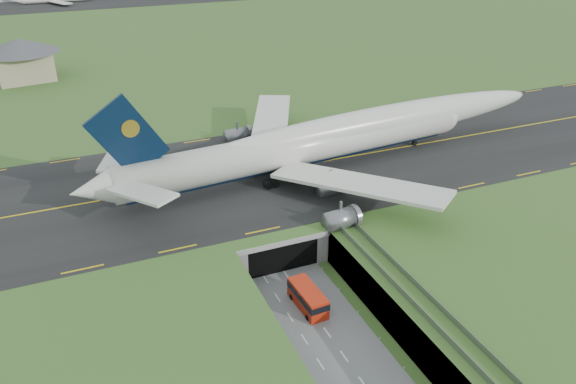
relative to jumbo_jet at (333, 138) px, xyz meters
name	(u,v)px	position (x,y,z in m)	size (l,w,h in m)	color
ground	(304,301)	(-20.17, -30.98, -11.82)	(900.00, 900.00, 0.00)	#406227
airfield_deck	(304,284)	(-20.17, -30.98, -8.82)	(800.00, 800.00, 6.00)	gray
trench_road	(326,331)	(-20.17, -38.48, -11.72)	(12.00, 75.00, 0.20)	slate
taxiway	(235,177)	(-20.17, 2.02, -5.73)	(800.00, 44.00, 0.18)	black
tunnel_portal	(264,229)	(-20.17, -14.27, -8.49)	(17.00, 22.30, 6.00)	gray
guideway	(446,334)	(-9.17, -50.09, -6.50)	(3.00, 53.00, 7.05)	#A8A8A3
jumbo_jet	(333,138)	(0.00, 0.00, 0.00)	(104.02, 64.93, 21.56)	silver
shuttle_tram	(308,298)	(-20.33, -32.72, -10.04)	(3.41, 8.12, 3.24)	red
service_building	(21,55)	(-57.36, 91.98, 1.49)	(25.99, 25.99, 12.35)	tan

